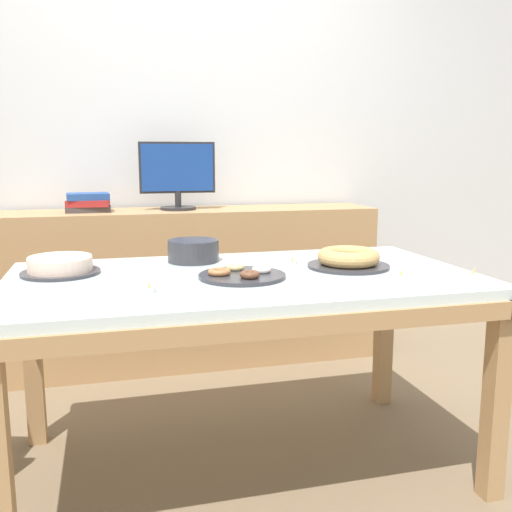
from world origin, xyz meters
name	(u,v)px	position (x,y,z in m)	size (l,w,h in m)	color
ground_plane	(244,466)	(0.00, 0.00, 0.00)	(12.00, 12.00, 0.00)	#7A664C
wall_back	(184,139)	(0.00, 1.53, 1.30)	(8.00, 0.10, 2.60)	silver
dining_table	(243,297)	(0.00, 0.00, 0.68)	(1.73, 0.96, 0.77)	silver
sideboard	(194,286)	(0.00, 1.23, 0.45)	(2.09, 0.44, 0.90)	tan
computer_monitor	(178,176)	(-0.08, 1.23, 1.09)	(0.42, 0.20, 0.38)	#262628
book_stack	(88,203)	(-0.57, 1.23, 0.95)	(0.24, 0.19, 0.10)	#3F3838
cake_chocolate_round	(60,266)	(-0.65, 0.17, 0.80)	(0.28, 0.28, 0.07)	#333338
cake_golden_bundt	(348,259)	(0.43, 0.02, 0.80)	(0.32, 0.32, 0.07)	#333338
pastry_platter	(242,275)	(-0.02, -0.06, 0.78)	(0.31, 0.31, 0.04)	#333338
plate_stack	(193,251)	(-0.14, 0.30, 0.81)	(0.21, 0.21, 0.09)	#333338
tealight_right_edge	(474,275)	(0.78, -0.28, 0.78)	(0.04, 0.04, 0.04)	silver
tealight_near_front	(149,289)	(-0.36, -0.20, 0.78)	(0.04, 0.04, 0.04)	silver
tealight_near_cakes	(401,277)	(0.52, -0.23, 0.78)	(0.04, 0.04, 0.04)	silver
tealight_centre	(292,263)	(0.23, 0.12, 0.78)	(0.04, 0.04, 0.04)	silver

